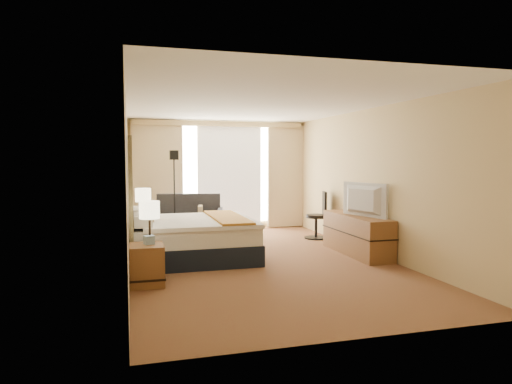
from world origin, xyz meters
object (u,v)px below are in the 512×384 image
object	(u,v)px
bed	(192,238)
desk_chair	(319,218)
floor_lamp	(174,177)
nightstand_left	(147,265)
nightstand_right	(142,235)
lamp_right	(143,196)
loveseat	(188,223)
media_dresser	(357,235)
lamp_left	(149,211)
television	(360,200)

from	to	relation	value
bed	desk_chair	size ratio (longest dim) A/B	2.00
floor_lamp	nightstand_left	bearing A→B (deg)	-101.76
nightstand_right	lamp_right	bearing A→B (deg)	-61.12
loveseat	nightstand_right	bearing A→B (deg)	-122.74
nightstand_left	nightstand_right	distance (m)	2.50
media_dresser	lamp_left	bearing A→B (deg)	-164.98
desk_chair	television	distance (m)	1.92
floor_lamp	nightstand_right	bearing A→B (deg)	-129.37
media_dresser	bed	size ratio (longest dim) A/B	0.89
bed	floor_lamp	distance (m)	2.15
loveseat	lamp_left	distance (m)	3.67
floor_lamp	television	bearing A→B (deg)	-40.25
nightstand_right	media_dresser	distance (m)	3.97
bed	floor_lamp	world-z (taller)	floor_lamp
media_dresser	floor_lamp	size ratio (longest dim) A/B	0.96
floor_lamp	bed	bearing A→B (deg)	-86.67
bed	television	world-z (taller)	television
floor_lamp	lamp_right	distance (m)	1.17
loveseat	floor_lamp	world-z (taller)	floor_lamp
desk_chair	lamp_right	xyz separation A→B (m)	(-3.64, -0.26, 0.57)
bed	loveseat	size ratio (longest dim) A/B	1.24
lamp_left	nightstand_left	bearing A→B (deg)	-125.36
nightstand_right	television	size ratio (longest dim) A/B	0.54
lamp_right	loveseat	bearing A→B (deg)	48.79
nightstand_left	loveseat	distance (m)	3.68
media_dresser	lamp_left	size ratio (longest dim) A/B	3.10
television	nightstand_left	bearing A→B (deg)	86.87
media_dresser	nightstand_right	bearing A→B (deg)	158.60
media_dresser	desk_chair	size ratio (longest dim) A/B	1.79
floor_lamp	desk_chair	xyz separation A→B (m)	(2.97, -0.65, -0.88)
floor_lamp	desk_chair	size ratio (longest dim) A/B	1.86
bed	desk_chair	xyz separation A→B (m)	(2.86, 1.27, 0.09)
lamp_left	floor_lamp	bearing A→B (deg)	78.83
bed	lamp_right	size ratio (longest dim) A/B	3.32
bed	loveseat	world-z (taller)	bed
nightstand_left	desk_chair	bearing A→B (deg)	36.28
lamp_right	television	size ratio (longest dim) A/B	0.59
floor_lamp	lamp_right	world-z (taller)	floor_lamp
floor_lamp	desk_chair	distance (m)	3.17
nightstand_left	floor_lamp	bearing A→B (deg)	78.24
bed	lamp_left	xyz separation A→B (m)	(-0.76, -1.36, 0.64)
loveseat	lamp_right	distance (m)	1.63
nightstand_right	television	bearing A→B (deg)	-24.32
nightstand_left	media_dresser	bearing A→B (deg)	15.84
bed	lamp_left	bearing A→B (deg)	-119.21
floor_lamp	lamp_left	world-z (taller)	floor_lamp
lamp_right	television	distance (m)	3.95
nightstand_right	bed	distance (m)	1.35
lamp_right	nightstand_left	bearing A→B (deg)	-90.83
nightstand_left	nightstand_right	world-z (taller)	same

